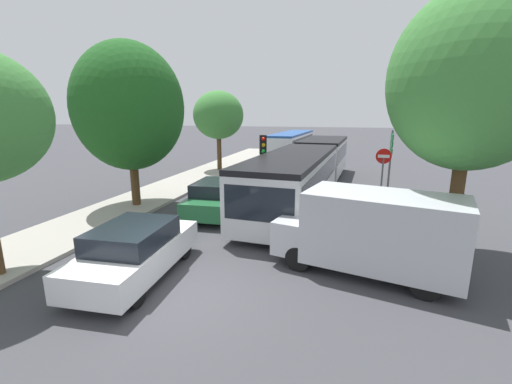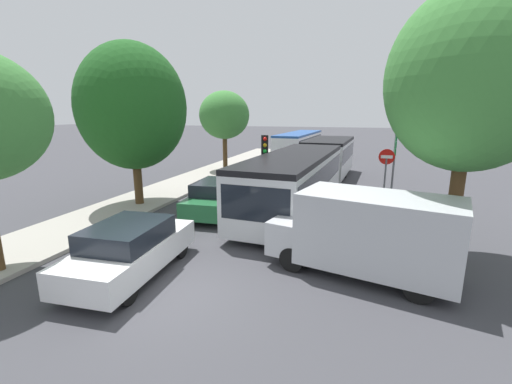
% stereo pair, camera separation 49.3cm
% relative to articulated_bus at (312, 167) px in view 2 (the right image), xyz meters
% --- Properties ---
extents(ground_plane, '(200.00, 200.00, 0.00)m').
position_rel_articulated_bus_xyz_m(ground_plane, '(-1.77, -11.74, -1.52)').
color(ground_plane, '#3D3D42').
extents(kerb_strip_left, '(3.20, 37.91, 0.14)m').
position_rel_articulated_bus_xyz_m(kerb_strip_left, '(-7.97, 2.21, -1.45)').
color(kerb_strip_left, '#9E998E').
rests_on(kerb_strip_left, ground).
extents(articulated_bus, '(3.88, 17.87, 2.63)m').
position_rel_articulated_bus_xyz_m(articulated_bus, '(0.00, 0.00, 0.00)').
color(articulated_bus, silver).
rests_on(articulated_bus, ground).
extents(city_bus_rear, '(3.18, 11.35, 2.41)m').
position_rel_articulated_bus_xyz_m(city_bus_rear, '(-3.54, 16.17, -0.12)').
color(city_bus_rear, silver).
rests_on(city_bus_rear, ground).
extents(queued_car_white, '(2.07, 4.44, 1.51)m').
position_rel_articulated_bus_xyz_m(queued_car_white, '(-3.42, -11.28, -0.75)').
color(queued_car_white, white).
rests_on(queued_car_white, ground).
extents(queued_car_green, '(2.07, 4.43, 1.51)m').
position_rel_articulated_bus_xyz_m(queued_car_green, '(-3.43, -5.14, -0.76)').
color(queued_car_green, '#236638').
rests_on(queued_car_green, ground).
extents(queued_car_graphite, '(1.84, 3.95, 1.35)m').
position_rel_articulated_bus_xyz_m(queued_car_graphite, '(-3.73, 1.12, -0.84)').
color(queued_car_graphite, '#47474C').
rests_on(queued_car_graphite, ground).
extents(white_van, '(5.32, 3.06, 2.31)m').
position_rel_articulated_bus_xyz_m(white_van, '(2.83, -9.35, -0.28)').
color(white_van, '#B7BABF').
rests_on(white_van, ground).
extents(traffic_light, '(0.38, 0.40, 3.40)m').
position_rel_articulated_bus_xyz_m(traffic_light, '(-1.81, -3.25, 0.98)').
color(traffic_light, '#56595E').
rests_on(traffic_light, ground).
extents(no_entry_sign, '(0.70, 0.08, 2.82)m').
position_rel_articulated_bus_xyz_m(no_entry_sign, '(3.64, -2.22, 0.36)').
color(no_entry_sign, '#56595E').
rests_on(no_entry_sign, ground).
extents(direction_sign_post, '(0.13, 1.40, 3.60)m').
position_rel_articulated_bus_xyz_m(direction_sign_post, '(4.06, -1.07, 1.05)').
color(direction_sign_post, '#56595E').
rests_on(direction_sign_post, ground).
extents(tree_left_mid, '(4.89, 4.89, 7.51)m').
position_rel_articulated_bus_xyz_m(tree_left_mid, '(-7.60, -5.02, 3.14)').
color(tree_left_mid, '#51381E').
rests_on(tree_left_mid, ground).
extents(tree_left_far, '(3.73, 3.73, 6.00)m').
position_rel_articulated_bus_xyz_m(tree_left_far, '(-7.33, 5.62, 2.61)').
color(tree_left_far, '#51381E').
rests_on(tree_left_far, ground).
extents(tree_right_near, '(4.56, 4.56, 7.86)m').
position_rel_articulated_bus_xyz_m(tree_right_near, '(5.30, -7.62, 3.66)').
color(tree_right_near, '#51381E').
rests_on(tree_right_near, ground).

